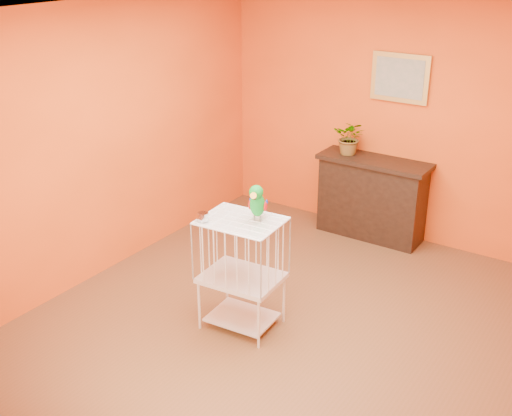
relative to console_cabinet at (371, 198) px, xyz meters
The scene contains 8 objects.
ground 2.09m from the console_cabinet, 86.18° to the right, with size 4.50×4.50×0.00m, color brown.
room_shell 2.34m from the console_cabinet, 86.18° to the right, with size 4.50×4.50×4.50m.
console_cabinet is the anchor object (origin of this frame).
potted_plant 0.67m from the console_cabinet, behind, with size 0.34×0.38×0.30m, color #26722D.
framed_picture 1.32m from the console_cabinet, 52.98° to the left, with size 0.62×0.04×0.50m.
birdcage 2.27m from the console_cabinet, 93.93° to the right, with size 0.67×0.54×0.99m.
feed_cup 2.54m from the console_cabinet, 99.36° to the right, with size 0.09×0.09×0.07m, color silver.
parrot 2.30m from the console_cabinet, 91.08° to the right, with size 0.17×0.29×0.32m.
Camera 1 is at (2.41, -4.06, 3.10)m, focal length 45.00 mm.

